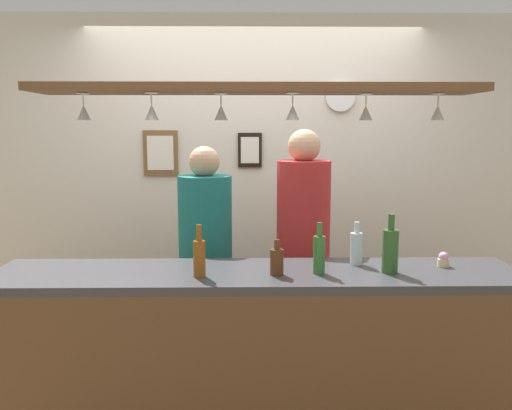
{
  "coord_description": "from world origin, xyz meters",
  "views": [
    {
      "loc": [
        -0.05,
        -2.97,
        1.76
      ],
      "look_at": [
        0.0,
        0.1,
        1.31
      ],
      "focal_mm": 37.03,
      "sensor_mm": 36.0,
      "label": 1
    }
  ],
  "objects_px": {
    "bottle_beer_green_import": "(319,253)",
    "cupcake": "(443,260)",
    "person_right_red_shirt": "(303,238)",
    "bottle_soda_clear": "(356,247)",
    "bottle_champagne_green": "(390,250)",
    "wall_clock": "(340,97)",
    "bottle_beer_amber_tall": "(199,257)",
    "bottle_beer_brown_stubby": "(277,261)",
    "picture_frame_crest": "(250,150)",
    "picture_frame_caricature": "(161,153)",
    "person_left_teal_shirt": "(206,249)"
  },
  "relations": [
    {
      "from": "bottle_beer_green_import",
      "to": "cupcake",
      "type": "distance_m",
      "value": 0.69
    },
    {
      "from": "cupcake",
      "to": "picture_frame_caricature",
      "type": "distance_m",
      "value": 2.21
    },
    {
      "from": "bottle_beer_brown_stubby",
      "to": "cupcake",
      "type": "relative_size",
      "value": 2.31
    },
    {
      "from": "picture_frame_caricature",
      "to": "wall_clock",
      "type": "bearing_deg",
      "value": -0.26
    },
    {
      "from": "bottle_beer_green_import",
      "to": "wall_clock",
      "type": "bearing_deg",
      "value": 76.8
    },
    {
      "from": "person_right_red_shirt",
      "to": "cupcake",
      "type": "xyz_separation_m",
      "value": [
        0.68,
        -0.61,
        0.01
      ]
    },
    {
      "from": "bottle_beer_green_import",
      "to": "wall_clock",
      "type": "relative_size",
      "value": 1.18
    },
    {
      "from": "picture_frame_caricature",
      "to": "bottle_beer_amber_tall",
      "type": "bearing_deg",
      "value": -74.3
    },
    {
      "from": "bottle_champagne_green",
      "to": "cupcake",
      "type": "relative_size",
      "value": 3.85
    },
    {
      "from": "bottle_soda_clear",
      "to": "cupcake",
      "type": "relative_size",
      "value": 2.95
    },
    {
      "from": "cupcake",
      "to": "picture_frame_caricature",
      "type": "xyz_separation_m",
      "value": [
        -1.69,
        1.33,
        0.5
      ]
    },
    {
      "from": "bottle_beer_amber_tall",
      "to": "picture_frame_caricature",
      "type": "relative_size",
      "value": 0.76
    },
    {
      "from": "bottle_beer_amber_tall",
      "to": "wall_clock",
      "type": "relative_size",
      "value": 1.18
    },
    {
      "from": "person_right_red_shirt",
      "to": "person_left_teal_shirt",
      "type": "bearing_deg",
      "value": 180.0
    },
    {
      "from": "picture_frame_crest",
      "to": "bottle_beer_green_import",
      "type": "bearing_deg",
      "value": -76.87
    },
    {
      "from": "bottle_champagne_green",
      "to": "cupcake",
      "type": "distance_m",
      "value": 0.35
    },
    {
      "from": "person_left_teal_shirt",
      "to": "bottle_beer_brown_stubby",
      "type": "xyz_separation_m",
      "value": [
        0.41,
        -0.75,
        0.11
      ]
    },
    {
      "from": "bottle_beer_green_import",
      "to": "bottle_beer_amber_tall",
      "type": "xyz_separation_m",
      "value": [
        -0.59,
        -0.05,
        -0.0
      ]
    },
    {
      "from": "person_left_teal_shirt",
      "to": "bottle_beer_amber_tall",
      "type": "xyz_separation_m",
      "value": [
        0.03,
        -0.78,
        0.14
      ]
    },
    {
      "from": "person_left_teal_shirt",
      "to": "picture_frame_caricature",
      "type": "relative_size",
      "value": 4.84
    },
    {
      "from": "bottle_soda_clear",
      "to": "bottle_champagne_green",
      "type": "relative_size",
      "value": 0.77
    },
    {
      "from": "picture_frame_crest",
      "to": "person_right_red_shirt",
      "type": "bearing_deg",
      "value": -65.08
    },
    {
      "from": "person_right_red_shirt",
      "to": "bottle_champagne_green",
      "type": "height_order",
      "value": "person_right_red_shirt"
    },
    {
      "from": "person_right_red_shirt",
      "to": "cupcake",
      "type": "relative_size",
      "value": 22.46
    },
    {
      "from": "person_left_teal_shirt",
      "to": "bottle_soda_clear",
      "type": "xyz_separation_m",
      "value": [
        0.85,
        -0.55,
        0.13
      ]
    },
    {
      "from": "bottle_beer_green_import",
      "to": "person_left_teal_shirt",
      "type": "bearing_deg",
      "value": 130.63
    },
    {
      "from": "person_right_red_shirt",
      "to": "picture_frame_caricature",
      "type": "distance_m",
      "value": 1.35
    },
    {
      "from": "bottle_soda_clear",
      "to": "person_left_teal_shirt",
      "type": "bearing_deg",
      "value": 147.02
    },
    {
      "from": "bottle_beer_amber_tall",
      "to": "cupcake",
      "type": "relative_size",
      "value": 3.33
    },
    {
      "from": "person_right_red_shirt",
      "to": "bottle_beer_green_import",
      "type": "relative_size",
      "value": 6.74
    },
    {
      "from": "person_left_teal_shirt",
      "to": "bottle_champagne_green",
      "type": "xyz_separation_m",
      "value": [
        0.99,
        -0.72,
        0.16
      ]
    },
    {
      "from": "person_right_red_shirt",
      "to": "bottle_soda_clear",
      "type": "xyz_separation_m",
      "value": [
        0.23,
        -0.55,
        0.07
      ]
    },
    {
      "from": "bottle_beer_amber_tall",
      "to": "bottle_champagne_green",
      "type": "height_order",
      "value": "bottle_champagne_green"
    },
    {
      "from": "person_left_teal_shirt",
      "to": "bottle_beer_brown_stubby",
      "type": "relative_size",
      "value": 9.14
    },
    {
      "from": "bottle_soda_clear",
      "to": "picture_frame_crest",
      "type": "distance_m",
      "value": 1.47
    },
    {
      "from": "person_right_red_shirt",
      "to": "picture_frame_crest",
      "type": "bearing_deg",
      "value": 114.92
    },
    {
      "from": "bottle_beer_green_import",
      "to": "cupcake",
      "type": "height_order",
      "value": "bottle_beer_green_import"
    },
    {
      "from": "person_left_teal_shirt",
      "to": "cupcake",
      "type": "height_order",
      "value": "person_left_teal_shirt"
    },
    {
      "from": "bottle_champagne_green",
      "to": "wall_clock",
      "type": "height_order",
      "value": "wall_clock"
    },
    {
      "from": "picture_frame_caricature",
      "to": "picture_frame_crest",
      "type": "bearing_deg",
      "value": 0.0
    },
    {
      "from": "person_right_red_shirt",
      "to": "wall_clock",
      "type": "xyz_separation_m",
      "value": [
        0.34,
        0.72,
        0.93
      ]
    },
    {
      "from": "wall_clock",
      "to": "person_right_red_shirt",
      "type": "bearing_deg",
      "value": -115.56
    },
    {
      "from": "bottle_champagne_green",
      "to": "wall_clock",
      "type": "distance_m",
      "value": 1.67
    },
    {
      "from": "person_left_teal_shirt",
      "to": "wall_clock",
      "type": "relative_size",
      "value": 7.48
    },
    {
      "from": "cupcake",
      "to": "bottle_beer_amber_tall",
      "type": "bearing_deg",
      "value": -172.23
    },
    {
      "from": "person_right_red_shirt",
      "to": "picture_frame_caricature",
      "type": "xyz_separation_m",
      "value": [
        -1.01,
        0.72,
        0.51
      ]
    },
    {
      "from": "bottle_beer_amber_tall",
      "to": "bottle_champagne_green",
      "type": "relative_size",
      "value": 0.87
    },
    {
      "from": "picture_frame_caricature",
      "to": "wall_clock",
      "type": "distance_m",
      "value": 1.42
    },
    {
      "from": "bottle_beer_green_import",
      "to": "cupcake",
      "type": "xyz_separation_m",
      "value": [
        0.67,
        0.12,
        -0.07
      ]
    },
    {
      "from": "person_right_red_shirt",
      "to": "bottle_beer_amber_tall",
      "type": "height_order",
      "value": "person_right_red_shirt"
    }
  ]
}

